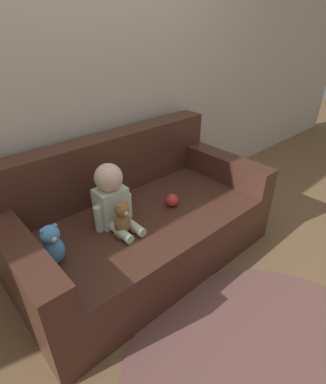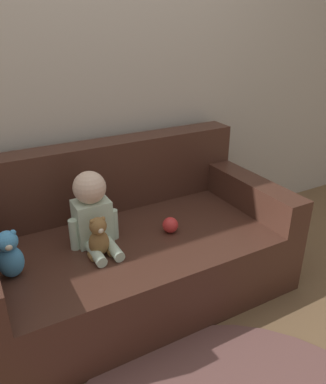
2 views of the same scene
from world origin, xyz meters
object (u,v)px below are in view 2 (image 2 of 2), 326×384
couch (129,245)px  person_baby (93,212)px  toy_ball (170,225)px  plush_toy_side (10,255)px  teddy_bear_brown (99,238)px

couch → person_baby: bearing=-170.5°
couch → toy_ball: size_ratio=19.60×
person_baby → toy_ball: 0.44m
plush_toy_side → person_baby: bearing=12.2°
couch → teddy_bear_brown: (-0.23, -0.16, 0.21)m
couch → person_baby: (-0.21, -0.04, 0.29)m
couch → teddy_bear_brown: bearing=-144.7°
couch → plush_toy_side: (-0.65, -0.13, 0.23)m
couch → plush_toy_side: bearing=-168.7°
couch → person_baby: size_ratio=4.32×
person_baby → plush_toy_side: (-0.43, -0.09, -0.06)m
couch → teddy_bear_brown: 0.35m
teddy_bear_brown → toy_ball: (0.43, 0.03, -0.06)m
teddy_bear_brown → toy_ball: size_ratio=2.45×
couch → toy_ball: 0.28m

